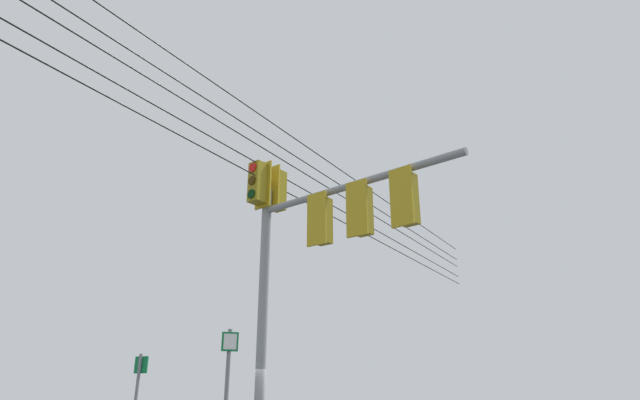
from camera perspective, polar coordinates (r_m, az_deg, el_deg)
The scene contains 2 objects.
signal_mast_assembly at distance 9.99m, azimuth -1.58°, elevation -4.31°, with size 0.97×4.77×6.79m.
overhead_wire_span at distance 12.30m, azimuth -2.62°, elevation 3.43°, with size 23.65×2.34×1.66m.
Camera 1 is at (8.40, 7.70, 2.11)m, focal length 28.73 mm.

